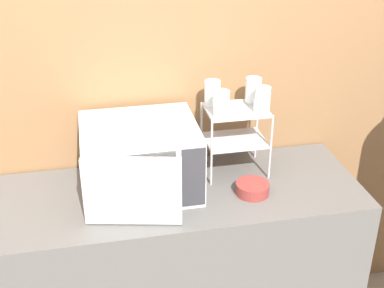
{
  "coord_description": "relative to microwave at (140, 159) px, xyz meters",
  "views": [
    {
      "loc": [
        -0.24,
        -1.64,
        2.18
      ],
      "look_at": [
        0.16,
        0.33,
        1.15
      ],
      "focal_mm": 50.0,
      "sensor_mm": 36.0,
      "label": 1
    }
  ],
  "objects": [
    {
      "name": "microwave",
      "position": [
        0.0,
        0.0,
        0.0
      ],
      "size": [
        0.49,
        0.53,
        0.3
      ],
      "color": "silver",
      "rests_on": "counter"
    },
    {
      "name": "counter",
      "position": [
        0.06,
        -0.05,
        -0.62
      ],
      "size": [
        1.79,
        0.59,
        0.94
      ],
      "color": "#595654",
      "rests_on": "ground_plane"
    },
    {
      "name": "glass_front_left",
      "position": [
        0.35,
        0.02,
        0.22
      ],
      "size": [
        0.07,
        0.07,
        0.11
      ],
      "color": "silver",
      "rests_on": "dish_rack"
    },
    {
      "name": "glass_back_right",
      "position": [
        0.53,
        0.14,
        0.22
      ],
      "size": [
        0.07,
        0.07,
        0.11
      ],
      "color": "silver",
      "rests_on": "dish_rack"
    },
    {
      "name": "dish_rack",
      "position": [
        0.44,
        0.08,
        0.07
      ],
      "size": [
        0.28,
        0.21,
        0.31
      ],
      "color": "#B2B2B7",
      "rests_on": "counter"
    },
    {
      "name": "bowl",
      "position": [
        0.46,
        -0.13,
        -0.12
      ],
      "size": [
        0.14,
        0.14,
        0.05
      ],
      "color": "maroon",
      "rests_on": "counter"
    },
    {
      "name": "glass_back_left",
      "position": [
        0.35,
        0.14,
        0.22
      ],
      "size": [
        0.07,
        0.07,
        0.11
      ],
      "color": "silver",
      "rests_on": "dish_rack"
    },
    {
      "name": "glass_front_right",
      "position": [
        0.54,
        0.02,
        0.22
      ],
      "size": [
        0.07,
        0.07,
        0.11
      ],
      "color": "silver",
      "rests_on": "dish_rack"
    },
    {
      "name": "wall_back",
      "position": [
        0.06,
        0.29,
        0.21
      ],
      "size": [
        8.0,
        0.06,
        2.6
      ],
      "color": "olive",
      "rests_on": "ground_plane"
    }
  ]
}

